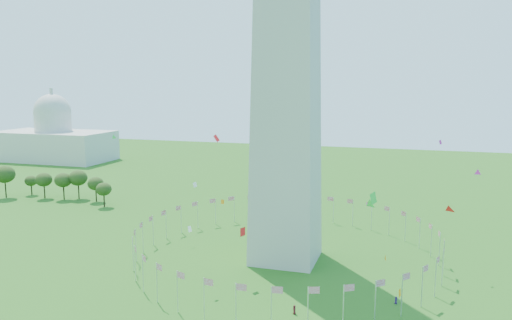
{
  "coord_description": "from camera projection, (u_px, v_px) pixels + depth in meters",
  "views": [
    {
      "loc": [
        30.86,
        -75.95,
        46.9
      ],
      "look_at": [
        -3.71,
        35.0,
        29.18
      ],
      "focal_mm": 35.0,
      "sensor_mm": 36.0,
      "label": 1
    }
  ],
  "objects": [
    {
      "name": "flag_ring",
      "position": [
        286.0,
        243.0,
        134.34
      ],
      "size": [
        80.24,
        80.24,
        9.0
      ],
      "color": "silver",
      "rests_on": "ground"
    },
    {
      "name": "capitol_building",
      "position": [
        53.0,
        123.0,
        307.17
      ],
      "size": [
        70.0,
        35.0,
        46.0
      ],
      "primitive_type": null,
      "color": "beige",
      "rests_on": "ground"
    },
    {
      "name": "kites_aloft",
      "position": [
        345.0,
        208.0,
        101.06
      ],
      "size": [
        117.4,
        77.23,
        42.0
      ],
      "color": "red",
      "rests_on": "ground"
    },
    {
      "name": "tree_line_west",
      "position": [
        53.0,
        186.0,
        204.28
      ],
      "size": [
        55.62,
        15.52,
        13.21
      ],
      "color": "#35521B",
      "rests_on": "ground"
    }
  ]
}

